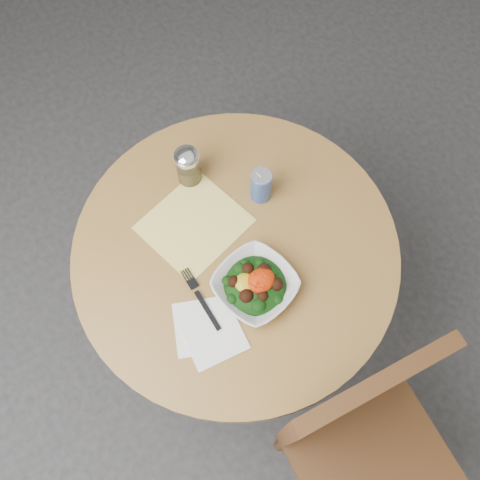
{
  "coord_description": "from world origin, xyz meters",
  "views": [
    {
      "loc": [
        -0.29,
        -0.47,
        2.1
      ],
      "look_at": [
        0.01,
        -0.01,
        0.81
      ],
      "focal_mm": 40.0,
      "sensor_mm": 36.0,
      "label": 1
    }
  ],
  "objects": [
    {
      "name": "spice_shaker",
      "position": [
        0.01,
        0.26,
        0.81
      ],
      "size": [
        0.07,
        0.07,
        0.13
      ],
      "color": "silver",
      "rests_on": "table"
    },
    {
      "name": "salad_bowl",
      "position": [
        -0.02,
        -0.12,
        0.78
      ],
      "size": [
        0.24,
        0.24,
        0.08
      ],
      "color": "silver",
      "rests_on": "table"
    },
    {
      "name": "table",
      "position": [
        0.0,
        0.0,
        0.55
      ],
      "size": [
        0.9,
        0.9,
        0.75
      ],
      "color": "black",
      "rests_on": "ground"
    },
    {
      "name": "paper_napkins",
      "position": [
        -0.18,
        -0.15,
        0.75
      ],
      "size": [
        0.19,
        0.21,
        0.0
      ],
      "color": "white",
      "rests_on": "table"
    },
    {
      "name": "fork",
      "position": [
        -0.15,
        -0.06,
        0.76
      ],
      "size": [
        0.03,
        0.19,
        0.0
      ],
      "color": "black",
      "rests_on": "table"
    },
    {
      "name": "beverage_can",
      "position": [
        0.15,
        0.1,
        0.81
      ],
      "size": [
        0.06,
        0.06,
        0.11
      ],
      "color": "#0D1F98",
      "rests_on": "table"
    },
    {
      "name": "ground",
      "position": [
        0.0,
        0.0,
        0.0
      ],
      "size": [
        6.0,
        6.0,
        0.0
      ],
      "primitive_type": "plane",
      "color": "#2B2B2D",
      "rests_on": "ground"
    },
    {
      "name": "cloth_napkin",
      "position": [
        -0.06,
        0.13,
        0.75
      ],
      "size": [
        0.31,
        0.29,
        0.0
      ],
      "primitive_type": "cube",
      "rotation": [
        0.0,
        0.0,
        0.23
      ],
      "color": "yellow",
      "rests_on": "table"
    },
    {
      "name": "chair",
      "position": [
        0.04,
        -0.59,
        0.53
      ],
      "size": [
        0.46,
        0.46,
        0.95
      ],
      "color": "#573118",
      "rests_on": "ground"
    }
  ]
}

